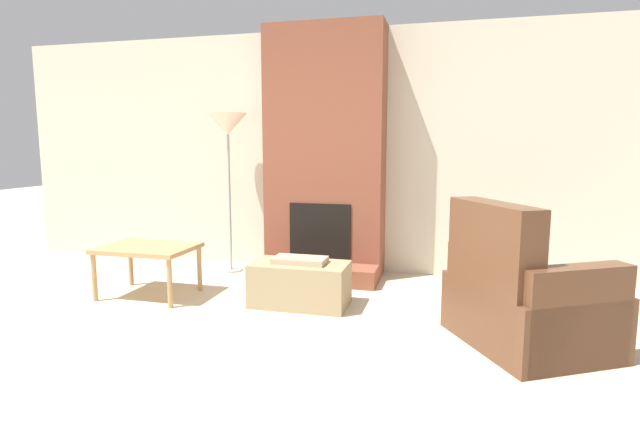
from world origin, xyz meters
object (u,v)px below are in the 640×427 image
at_px(armchair, 520,301).
at_px(floor_lamp_left, 228,130).
at_px(ottoman, 300,283).
at_px(side_table, 148,252).

bearing_deg(armchair, floor_lamp_left, 33.94).
relative_size(ottoman, side_table, 1.00).
bearing_deg(ottoman, floor_lamp_left, 138.82).
distance_m(ottoman, armchair, 1.78).
height_order(ottoman, side_table, side_table).
bearing_deg(side_table, ottoman, 3.57).
height_order(armchair, floor_lamp_left, floor_lamp_left).
relative_size(ottoman, armchair, 0.66).
relative_size(armchair, side_table, 1.51).
bearing_deg(armchair, side_table, 53.90).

